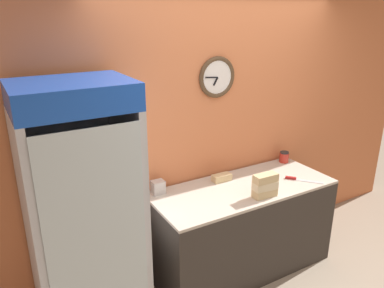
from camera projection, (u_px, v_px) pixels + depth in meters
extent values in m
cube|color=#D17547|center=(220.00, 125.00, 3.59)|extent=(5.20, 0.06, 2.70)
torus|color=#4C3823|center=(217.00, 77.00, 3.36)|extent=(0.37, 0.04, 0.37)
cylinder|color=white|center=(217.00, 77.00, 3.36)|extent=(0.31, 0.01, 0.31)
cube|color=black|center=(216.00, 81.00, 3.35)|extent=(0.05, 0.01, 0.08)
cube|color=black|center=(212.00, 77.00, 3.32)|extent=(0.13, 0.01, 0.02)
cube|color=#332D28|center=(241.00, 229.00, 3.57)|extent=(1.72, 0.71, 0.84)
cube|color=#BCB2A3|center=(243.00, 188.00, 3.43)|extent=(1.72, 0.71, 0.02)
cube|color=#B2B7BC|center=(74.00, 208.00, 3.00)|extent=(0.76, 0.04, 1.79)
cube|color=#B2B7BC|center=(34.00, 240.00, 2.57)|extent=(0.05, 0.68, 1.79)
cube|color=#B2B7BC|center=(130.00, 214.00, 2.91)|extent=(0.05, 0.68, 1.79)
cube|color=white|center=(75.00, 209.00, 2.98)|extent=(0.66, 0.02, 1.69)
cube|color=silver|center=(99.00, 251.00, 2.46)|extent=(0.66, 0.01, 1.69)
cube|color=blue|center=(71.00, 95.00, 2.38)|extent=(0.76, 0.61, 0.18)
cube|color=silver|center=(91.00, 272.00, 2.86)|extent=(0.64, 0.56, 0.01)
cube|color=silver|center=(86.00, 226.00, 2.72)|extent=(0.64, 0.56, 0.01)
cube|color=silver|center=(80.00, 176.00, 2.59)|extent=(0.64, 0.56, 0.01)
cylinder|color=#2D6B38|center=(81.00, 288.00, 2.57)|extent=(0.06, 0.06, 0.16)
cylinder|color=#2D6B38|center=(79.00, 274.00, 2.53)|extent=(0.03, 0.03, 0.07)
cylinder|color=orange|center=(93.00, 284.00, 2.62)|extent=(0.07, 0.07, 0.15)
cylinder|color=orange|center=(91.00, 271.00, 2.58)|extent=(0.03, 0.03, 0.07)
cylinder|color=#72337F|center=(99.00, 234.00, 2.52)|extent=(0.06, 0.06, 0.11)
cylinder|color=#72337F|center=(98.00, 223.00, 2.49)|extent=(0.03, 0.03, 0.05)
cylinder|color=#2D6B38|center=(106.00, 278.00, 2.66)|extent=(0.08, 0.08, 0.16)
cylinder|color=#2D6B38|center=(104.00, 265.00, 2.63)|extent=(0.03, 0.03, 0.07)
cylinder|color=#B2231E|center=(90.00, 178.00, 2.38)|extent=(0.08, 0.08, 0.14)
cylinder|color=#B2231E|center=(89.00, 164.00, 2.35)|extent=(0.03, 0.03, 0.06)
cylinder|color=orange|center=(120.00, 227.00, 2.59)|extent=(0.06, 0.06, 0.12)
cylinder|color=orange|center=(119.00, 216.00, 2.56)|extent=(0.02, 0.02, 0.05)
cylinder|color=#B2BCCC|center=(113.00, 173.00, 2.45)|extent=(0.07, 0.07, 0.14)
cylinder|color=#B2BCCC|center=(112.00, 159.00, 2.41)|extent=(0.03, 0.03, 0.06)
cylinder|color=#2D6B38|center=(81.00, 238.00, 2.47)|extent=(0.08, 0.08, 0.13)
cylinder|color=#2D6B38|center=(80.00, 226.00, 2.44)|extent=(0.03, 0.03, 0.05)
cube|color=tan|center=(265.00, 193.00, 3.23)|extent=(0.22, 0.11, 0.07)
cube|color=beige|center=(265.00, 185.00, 3.21)|extent=(0.22, 0.12, 0.07)
cube|color=tan|center=(266.00, 178.00, 3.19)|extent=(0.22, 0.10, 0.07)
cube|color=tan|center=(222.00, 178.00, 3.53)|extent=(0.18, 0.09, 0.06)
cube|color=silver|center=(310.00, 181.00, 3.53)|extent=(0.20, 0.22, 0.00)
cube|color=maroon|center=(291.00, 178.00, 3.58)|extent=(0.09, 0.09, 0.02)
cylinder|color=#B72D23|center=(284.00, 157.00, 3.97)|extent=(0.10, 0.10, 0.10)
cylinder|color=#262628|center=(284.00, 152.00, 3.95)|extent=(0.09, 0.09, 0.01)
cube|color=#B7B2AD|center=(158.00, 187.00, 3.28)|extent=(0.11, 0.09, 0.12)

